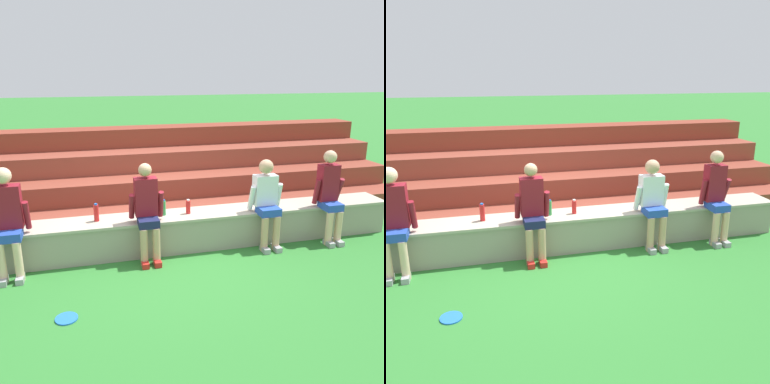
# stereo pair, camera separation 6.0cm
# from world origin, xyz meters

# --- Properties ---
(ground_plane) EXTENTS (80.00, 80.00, 0.00)m
(ground_plane) POSITION_xyz_m (0.00, 0.00, 0.00)
(ground_plane) COLOR #2D752D
(stone_seating_wall) EXTENTS (7.56, 0.59, 0.56)m
(stone_seating_wall) POSITION_xyz_m (0.00, 0.28, 0.30)
(stone_seating_wall) COLOR gray
(stone_seating_wall) RESTS_ON ground
(brick_bleachers) EXTENTS (9.95, 2.60, 1.55)m
(brick_bleachers) POSITION_xyz_m (0.00, 2.50, 0.58)
(brick_bleachers) COLOR brown
(brick_bleachers) RESTS_ON ground
(person_far_left) EXTENTS (0.56, 0.54, 1.50)m
(person_far_left) POSITION_xyz_m (-2.22, -0.01, 0.82)
(person_far_left) COLOR beige
(person_far_left) RESTS_ON ground
(person_left_of_center) EXTENTS (0.51, 0.54, 1.44)m
(person_left_of_center) POSITION_xyz_m (-0.35, 0.00, 0.77)
(person_left_of_center) COLOR tan
(person_left_of_center) RESTS_ON ground
(person_center) EXTENTS (0.54, 0.54, 1.40)m
(person_center) POSITION_xyz_m (1.54, 0.01, 0.77)
(person_center) COLOR tan
(person_center) RESTS_ON ground
(person_right_of_center) EXTENTS (0.49, 0.54, 1.49)m
(person_right_of_center) POSITION_xyz_m (2.62, -0.04, 0.80)
(person_right_of_center) COLOR #DBAD89
(person_right_of_center) RESTS_ON ground
(water_bottle_near_left) EXTENTS (0.07, 0.07, 0.23)m
(water_bottle_near_left) POSITION_xyz_m (0.33, 0.27, 0.67)
(water_bottle_near_left) COLOR red
(water_bottle_near_left) RESTS_ON stone_seating_wall
(water_bottle_near_right) EXTENTS (0.06, 0.06, 0.25)m
(water_bottle_near_right) POSITION_xyz_m (-0.05, 0.30, 0.68)
(water_bottle_near_right) COLOR green
(water_bottle_near_right) RESTS_ON stone_seating_wall
(water_bottle_center_gap) EXTENTS (0.08, 0.08, 0.27)m
(water_bottle_center_gap) POSITION_xyz_m (-1.06, 0.30, 0.69)
(water_bottle_center_gap) COLOR red
(water_bottle_center_gap) RESTS_ON stone_seating_wall
(frisbee) EXTENTS (0.25, 0.25, 0.02)m
(frisbee) POSITION_xyz_m (-1.50, -1.30, 0.01)
(frisbee) COLOR blue
(frisbee) RESTS_ON ground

